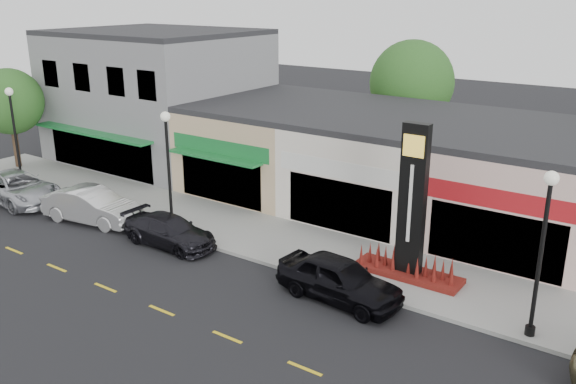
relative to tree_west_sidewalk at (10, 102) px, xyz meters
name	(u,v)px	position (x,y,z in m)	size (l,w,h in m)	color
ground	(281,300)	(23.50, -4.50, -4.21)	(120.00, 120.00, 0.00)	black
sidewalk	(342,257)	(23.50, -0.15, -4.13)	(52.00, 4.30, 0.15)	gray
curb	(313,277)	(23.50, -2.40, -4.13)	(52.00, 0.20, 0.15)	gray
building_grey_2story	(158,96)	(5.50, 6.98, -0.07)	(12.00, 10.95, 8.30)	slate
shop_beige	(277,142)	(15.00, 6.96, -1.81)	(7.00, 10.85, 4.80)	tan
shop_cream	(388,161)	(22.00, 6.97, -1.81)	(7.00, 10.01, 4.80)	beige
shop_pink_w	(531,185)	(29.00, 6.97, -1.81)	(7.00, 10.01, 4.80)	#CBA39B
tree_west_sidewalk	(10,102)	(0.00, 0.00, 0.00)	(4.00, 4.00, 6.22)	#382619
tree_rear_west	(412,82)	(19.50, 15.00, 1.01)	(5.20, 5.20, 7.83)	#382619
lamp_west_far	(14,126)	(3.50, -2.00, -0.73)	(0.44, 0.44, 5.47)	black
lamp_west_near	(168,159)	(15.50, -2.00, -0.73)	(0.44, 0.44, 5.47)	black
lamp_east_near	(543,239)	(31.50, -2.00, -0.73)	(0.44, 0.44, 5.47)	black
pylon_sign	(411,224)	(26.50, -0.30, -1.93)	(4.20, 1.30, 6.00)	#611910
car_silver_suv	(17,188)	(5.84, -3.71, -3.42)	(5.68, 2.62, 1.58)	#ACAEB5
car_white_van	(92,206)	(11.49, -3.33, -3.38)	(5.02, 1.75, 1.66)	silver
car_dark_sedan	(170,231)	(16.58, -3.20, -3.55)	(4.54, 1.85, 1.32)	black
car_black_sedan	(339,279)	(25.15, -3.24, -3.40)	(4.76, 1.91, 1.62)	black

